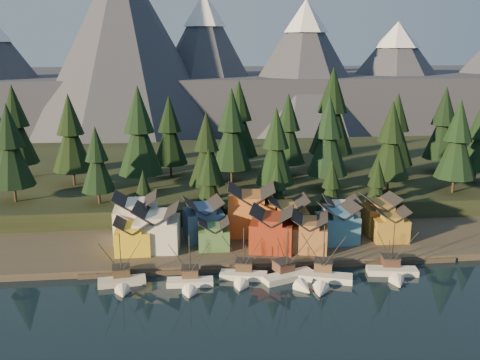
{
  "coord_description": "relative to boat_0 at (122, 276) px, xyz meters",
  "views": [
    {
      "loc": [
        -18.43,
        -87.62,
        45.9
      ],
      "look_at": [
        -5.41,
        30.0,
        15.81
      ],
      "focal_mm": 40.0,
      "sensor_mm": 36.0,
      "label": 1
    }
  ],
  "objects": [
    {
      "name": "tree_hill_6",
      "position": [
        26.77,
        54.64,
        19.1
      ],
      "size": [
        12.07,
        12.07,
        28.12
      ],
      "color": "#332319",
      "rests_on": "hillside"
    },
    {
      "name": "house_back_2",
      "position": [
        28.49,
        23.59,
        5.38
      ],
      "size": [
        12.08,
        11.29,
        11.71
      ],
      "rotation": [
        0.0,
        0.0,
        -0.11
      ],
      "color": "#AE642C",
      "rests_on": "shore_strip"
    },
    {
      "name": "tree_hill_17",
      "position": [
        98.77,
        47.64,
        16.74
      ],
      "size": [
        10.21,
        10.21,
        23.8
      ],
      "color": "#332319",
      "rests_on": "hillside"
    },
    {
      "name": "tree_hill_16",
      "position": [
        -37.23,
        67.64,
        19.39
      ],
      "size": [
        12.29,
        12.29,
        28.63
      ],
      "color": "#332319",
      "rests_on": "hillside"
    },
    {
      "name": "boat_3",
      "position": [
        33.39,
        -1.58,
        0.02
      ],
      "size": [
        11.54,
        12.01,
        12.35
      ],
      "rotation": [
        0.0,
        0.0,
        0.36
      ],
      "color": "silver",
      "rests_on": "ground"
    },
    {
      "name": "hillside",
      "position": [
        30.77,
        79.64,
        0.73
      ],
      "size": [
        420.0,
        100.0,
        6.0
      ],
      "primitive_type": "cube",
      "color": "black",
      "rests_on": "ground"
    },
    {
      "name": "tree_hill_3",
      "position": [
        0.77,
        49.64,
        19.8
      ],
      "size": [
        12.62,
        12.62,
        29.4
      ],
      "color": "#332319",
      "rests_on": "hillside"
    },
    {
      "name": "tree_shore_3",
      "position": [
        49.77,
        29.64,
        8.17
      ],
      "size": [
        7.03,
        7.03,
        16.37
      ],
      "color": "#332319",
      "rests_on": "shore_strip"
    },
    {
      "name": "boat_0",
      "position": [
        0.0,
        0.0,
        0.0
      ],
      "size": [
        9.75,
        10.4,
        11.62
      ],
      "rotation": [
        0.0,
        0.0,
        0.13
      ],
      "color": "beige",
      "rests_on": "ground"
    },
    {
      "name": "tree_hill_4",
      "position": [
        8.77,
        64.64,
        17.55
      ],
      "size": [
        10.85,
        10.85,
        25.27
      ],
      "color": "#332319",
      "rests_on": "hillside"
    },
    {
      "name": "house_back_4",
      "position": [
        49.9,
        21.26,
        3.86
      ],
      "size": [
        8.9,
        8.62,
        8.82
      ],
      "rotation": [
        0.0,
        0.0,
        -0.11
      ],
      "color": "beige",
      "rests_on": "shore_strip"
    },
    {
      "name": "tree_hill_1",
      "position": [
        -19.23,
        57.64,
        18.29
      ],
      "size": [
        11.43,
        11.43,
        26.62
      ],
      "color": "#332319",
      "rests_on": "hillside"
    },
    {
      "name": "house_back_0",
      "position": [
        1.24,
        22.38,
        4.91
      ],
      "size": [
        10.04,
        9.65,
        10.81
      ],
      "rotation": [
        0.0,
        0.0,
        0.01
      ],
      "color": "silver",
      "rests_on": "shore_strip"
    },
    {
      "name": "tree_hill_5",
      "position": [
        18.77,
        39.64,
        16.42
      ],
      "size": [
        9.97,
        9.97,
        23.22
      ],
      "color": "#332319",
      "rests_on": "hillside"
    },
    {
      "name": "tree_hill_11",
      "position": [
        68.77,
        39.64,
        17.67
      ],
      "size": [
        10.94,
        10.94,
        25.49
      ],
      "color": "#332319",
      "rests_on": "hillside"
    },
    {
      "name": "tree_hill_13",
      "position": [
        86.77,
        37.64,
        17.9
      ],
      "size": [
        11.13,
        11.13,
        25.92
      ],
      "color": "#332319",
      "rests_on": "hillside"
    },
    {
      "name": "shore_strip",
      "position": [
        30.77,
        29.64,
        -1.52
      ],
      "size": [
        400.0,
        50.0,
        1.5
      ],
      "primitive_type": "cube",
      "color": "#3E372D",
      "rests_on": "ground"
    },
    {
      "name": "boat_5",
      "position": [
        54.52,
        -1.25,
        -0.03
      ],
      "size": [
        10.83,
        11.5,
        11.93
      ],
      "rotation": [
        0.0,
        0.0,
        -0.16
      ],
      "color": "silver",
      "rests_on": "ground"
    },
    {
      "name": "boat_1",
      "position": [
        13.17,
        -1.76,
        -0.08
      ],
      "size": [
        9.41,
        10.17,
        11.28
      ],
      "rotation": [
        0.0,
        0.0,
        -0.05
      ],
      "color": "white",
      "rests_on": "ground"
    },
    {
      "name": "tree_hill_12",
      "position": [
        76.77,
        55.64,
        17.99
      ],
      "size": [
        11.19,
        11.19,
        26.08
      ],
      "color": "#332319",
      "rests_on": "hillside"
    },
    {
      "name": "tree_hill_14",
      "position": [
        94.77,
        61.64,
        18.65
      ],
      "size": [
        11.72,
        11.72,
        27.29
      ],
      "color": "#332319",
      "rests_on": "hillside"
    },
    {
      "name": "tree_hill_2",
      "position": [
        -9.23,
        37.64,
        14.76
      ],
      "size": [
        8.67,
        8.67,
        20.19
      ],
      "color": "#332319",
      "rests_on": "hillside"
    },
    {
      "name": "tree_hill_0",
      "position": [
        -31.23,
        41.64,
        17.83
      ],
      "size": [
        11.08,
        11.08,
        25.8
      ],
      "color": "#332319",
      "rests_on": "hillside"
    },
    {
      "name": "boat_4",
      "position": [
        39.25,
        -2.7,
        -0.02
      ],
      "size": [
        12.53,
        13.02,
        12.56
      ],
      "rotation": [
        0.0,
        0.0,
        -0.32
      ],
      "color": "silver",
      "rests_on": "ground"
    },
    {
      "name": "tree_hill_7",
      "position": [
        36.77,
        37.64,
        17.03
      ],
      "size": [
        10.44,
        10.44,
        24.32
      ],
      "color": "#332319",
      "rests_on": "hillside"
    },
    {
      "name": "house_front_3",
      "position": [
        31.66,
        12.46,
        4.17
      ],
      "size": [
        11.19,
        10.88,
        9.41
      ],
      "rotation": [
        0.0,
        0.0,
        -0.26
      ],
      "color": "maroon",
      "rests_on": "shore_strip"
    },
    {
      "name": "house_back_5",
      "position": [
        59.55,
        20.81,
        4.01
      ],
      "size": [
        8.42,
        8.52,
        9.1
      ],
      "rotation": [
        0.0,
        0.0,
        0.04
      ],
      "color": "olive",
      "rests_on": "shore_strip"
    },
    {
      "name": "tree_hill_9",
      "position": [
        52.77,
        44.64,
        18.27
      ],
      "size": [
        11.41,
        11.41,
        26.59
      ],
      "color": "#332319",
      "rests_on": "hillside"
    },
    {
      "name": "house_front_0",
      "position": [
        1.23,
        13.92,
        3.24
      ],
      "size": [
        7.68,
        7.27,
        7.64
      ],
      "rotation": [
        0.0,
        0.0,
        -0.01
      ],
      "color": "gold",
      "rests_on": "shore_strip"
    },
    {
      "name": "tree_hill_8",
      "position": [
        44.77,
        61.64,
        17.82
      ],
      "size": [
        11.07,
        11.07,
        25.78
      ],
      "color": "#332319",
      "rests_on": "hillside"
    },
    {
      "name": "house_front_1",
      "position": [
        6.36,
        15.5,
        4.49
      ],
      "size": [
        10.46,
        10.1,
        10.01
      ],
      "rotation": [
        0.0,
        0.0,
        -0.09
      ],
      "color": "beige",
      "rests_on": "shore_strip"
    },
    {
      "name": "house_back_1",
      "position": [
        16.86,
        20.83,
        4.26
      ],
      "size": [
        9.67,
        9.76,
        9.57
      ],
      "rotation": [
        0.0,
        0.0,
        0.15
      ],
      "color": "#34507C",
      "rests_on": "shore_strip"
    },
    {
      "name": "boat_2",
      "position": [
        23.76,
        0.11,
        0.0
      ],
      "size": [
        10.15,
        10.69,
        11.72
      ],
      "rotation": [
        0.0,
        0.0,
        -0.23
      ],
      "color": "white",
      "rests_on": "ground"
    },
    {
      "name": "tree_shore_4",
      "position": [
        61.77,
        29.64,
        8.22
      ],
      "size": [
        7.06,
        7.06,
        16.45
      ],
      "color": "#332319",
      "rests_on": "shore_strip"
    },
    {
      "name": "tree_shore_2",
      "position": [
        35.77,
        29.64,
        8.14
      ],
      "size": [
        7.01,
        7.01,
        16.32
      ],
      "color": "#332319",
      "rests_on": "shore_strip"
    },
    {
      "name": "house_front_4",
      "position": [
        39.93,
        11.6,
        3.5
      ],
      "size": [
        9.85,
        10.3,
        8.13
      ],
      "rotation": [
        0.0,
        0.0,
        -0.26
      ],
      "color": "brown",
      "rests_on": "shore_strip"
    },
    {
      "name": "house_front_2",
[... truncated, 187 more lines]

